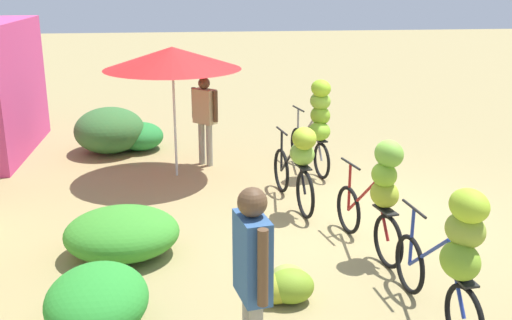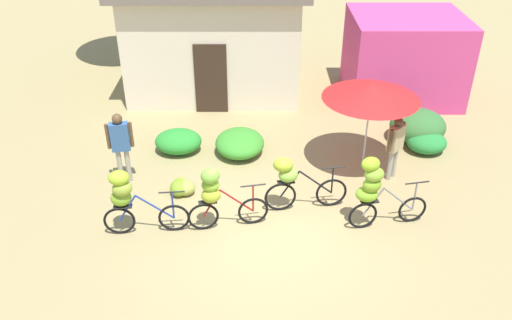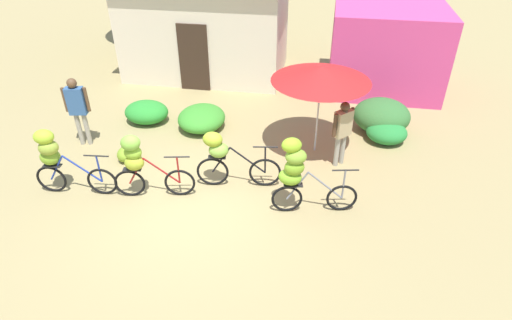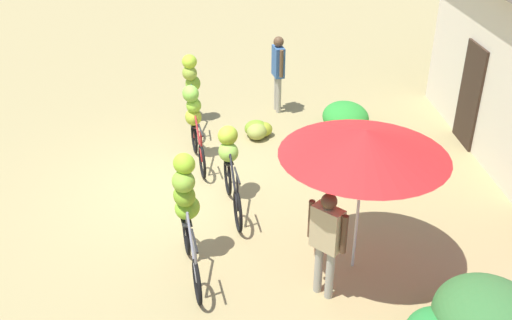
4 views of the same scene
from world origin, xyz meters
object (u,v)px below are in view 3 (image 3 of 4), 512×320
shop_pink (386,49)px  market_umbrella (321,73)px  building_low (206,22)px  bicycle_leftmost (56,157)px  bicycle_by_shop (298,171)px  person_bystander (77,105)px  banana_pile_on_ground (129,154)px  bicycle_center_loaded (225,155)px  person_vendor (342,128)px  bicycle_near_pile (140,162)px

shop_pink → market_umbrella: size_ratio=1.46×
building_low → bicycle_leftmost: size_ratio=3.22×
bicycle_by_shop → person_bystander: bearing=162.6°
bicycle_by_shop → banana_pile_on_ground: bearing=163.6°
building_low → bicycle_center_loaded: 6.55m
bicycle_leftmost → building_low: bearing=80.2°
market_umbrella → banana_pile_on_ground: size_ratio=3.49×
building_low → bicycle_by_shop: (3.55, -6.75, -0.71)m
person_bystander → banana_pile_on_ground: bearing=-20.4°
building_low → person_bystander: 5.41m
building_low → person_bystander: (-1.73, -5.10, -0.59)m
market_umbrella → person_vendor: (0.56, -0.51, -1.01)m
bicycle_near_pile → banana_pile_on_ground: bicycle_near_pile is taller
person_vendor → shop_pink: bearing=75.0°
building_low → bicycle_center_loaded: size_ratio=3.09×
bicycle_center_loaded → banana_pile_on_ground: size_ratio=2.79×
bicycle_near_pile → bicycle_center_loaded: bicycle_near_pile is taller
shop_pink → person_bystander: size_ratio=1.88×
market_umbrella → bicycle_by_shop: size_ratio=1.33×
shop_pink → bicycle_leftmost: shop_pink is taller
bicycle_leftmost → banana_pile_on_ground: (0.81, 1.36, -0.70)m
shop_pink → market_umbrella: bearing=-113.5°
bicycle_by_shop → banana_pile_on_ground: bicycle_by_shop is taller
bicycle_near_pile → bicycle_by_shop: bearing=1.1°
shop_pink → banana_pile_on_ground: bearing=-138.7°
building_low → person_bystander: bearing=-108.7°
market_umbrella → bicycle_leftmost: bearing=-153.4°
building_low → person_bystander: building_low is taller
person_vendor → person_bystander: 6.09m
shop_pink → bicycle_near_pile: size_ratio=1.99×
bicycle_leftmost → banana_pile_on_ground: size_ratio=2.69×
bicycle_center_loaded → shop_pink: bearing=58.5°
building_low → market_umbrella: 5.86m
market_umbrella → person_vendor: size_ratio=1.41×
market_umbrella → person_vendor: market_umbrella is taller
building_low → shop_pink: (5.60, -0.32, -0.43)m
market_umbrella → bicycle_near_pile: bearing=-144.6°
shop_pink → bicycle_center_loaded: (-3.58, -5.84, -0.46)m
bicycle_center_loaded → banana_pile_on_ground: bicycle_center_loaded is taller
banana_pile_on_ground → person_vendor: (4.75, 0.64, 0.77)m
bicycle_center_loaded → bicycle_near_pile: bearing=-157.2°
bicycle_leftmost → bicycle_center_loaded: bearing=13.8°
bicycle_near_pile → person_vendor: bearing=25.6°
building_low → market_umbrella: size_ratio=2.48×
bicycle_near_pile → person_bystander: person_bystander is taller
shop_pink → market_umbrella: (-1.80, -4.13, 0.74)m
shop_pink → bicycle_leftmost: bearing=-135.7°
bicycle_center_loaded → person_vendor: size_ratio=1.13×
bicycle_by_shop → banana_pile_on_ground: size_ratio=2.61×
building_low → person_bystander: size_ratio=3.18×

